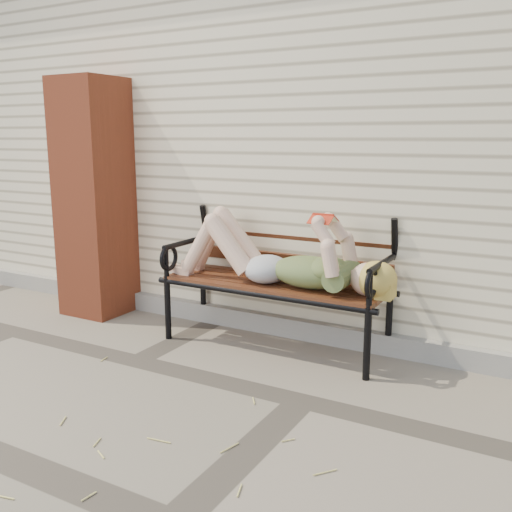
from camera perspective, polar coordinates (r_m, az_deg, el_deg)
The scene contains 7 objects.
ground at distance 3.45m, azimuth 4.60°, elevation -14.25°, with size 80.00×80.00×0.00m, color gray.
house_wall at distance 5.97m, azimuth 17.12°, elevation 11.15°, with size 8.00×4.00×3.00m, color beige.
foundation_strip at distance 4.26m, azimuth 10.10°, elevation -8.14°, with size 8.00×0.10×0.15m, color #9A958B.
brick_pillar at distance 5.08m, azimuth -15.82°, elevation 5.55°, with size 0.50×0.50×2.00m, color #A24024.
garden_bench at distance 4.17m, azimuth 2.53°, elevation -0.21°, with size 1.78×0.71×1.15m.
reading_woman at distance 4.04m, azimuth 1.82°, elevation -0.06°, with size 1.68×0.38×0.53m.
straw_scatter at distance 3.05m, azimuth -13.39°, elevation -18.14°, with size 2.81×1.64×0.01m.
Camera 1 is at (1.27, -2.83, 1.51)m, focal length 40.00 mm.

